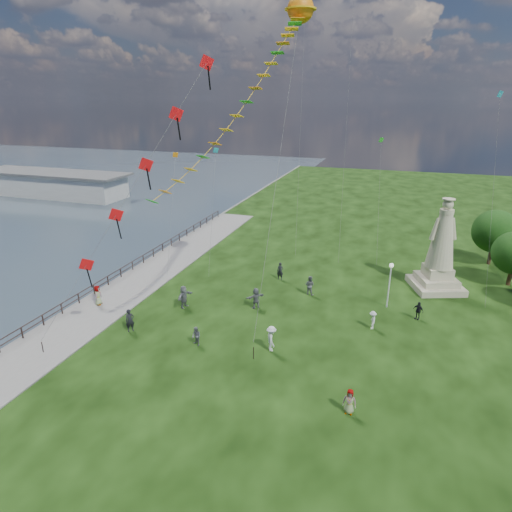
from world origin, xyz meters
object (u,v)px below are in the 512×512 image
(pier_pavilion, at_px, (52,184))
(person_0, at_px, (130,320))
(person_4, at_px, (350,401))
(serpent_kite, at_px, (299,12))
(person_10, at_px, (98,296))
(person_5, at_px, (184,297))
(person_11, at_px, (256,298))
(statue, at_px, (440,256))
(person_2, at_px, (271,339))
(person_6, at_px, (280,271))
(person_7, at_px, (310,285))
(person_8, at_px, (373,320))
(person_1, at_px, (196,336))
(lamppost, at_px, (390,276))
(person_9, at_px, (418,310))

(pier_pavilion, xyz_separation_m, person_0, (42.49, -38.47, -0.94))
(person_4, distance_m, serpent_kite, 25.06)
(person_4, relative_size, person_10, 0.89)
(person_5, xyz_separation_m, person_11, (5.75, 1.81, -0.07))
(statue, xyz_separation_m, person_4, (-5.52, -19.51, -2.43))
(person_2, height_order, person_6, person_2)
(pier_pavilion, height_order, person_5, pier_pavilion)
(person_7, relative_size, person_8, 1.22)
(person_1, height_order, person_6, person_6)
(person_1, xyz_separation_m, person_2, (5.24, 1.07, 0.21))
(pier_pavilion, bearing_deg, person_8, -28.36)
(pier_pavilion, relative_size, statue, 3.54)
(person_4, relative_size, person_7, 0.86)
(person_6, relative_size, serpent_kite, 0.08)
(person_2, xyz_separation_m, person_7, (0.65, 9.80, -0.04))
(person_5, distance_m, person_7, 11.12)
(pier_pavilion, xyz_separation_m, person_4, (59.27, -42.32, -1.07))
(person_0, bearing_deg, person_8, -27.70)
(person_5, bearing_deg, person_8, -74.11)
(lamppost, bearing_deg, person_4, -95.81)
(person_2, relative_size, person_8, 1.28)
(person_2, bearing_deg, lamppost, -65.77)
(person_4, bearing_deg, lamppost, 85.53)
(person_5, bearing_deg, person_1, -133.76)
(statue, distance_m, person_1, 23.17)
(person_2, xyz_separation_m, person_8, (6.45, 5.33, -0.20))
(person_0, height_order, person_1, person_0)
(person_1, distance_m, person_10, 11.07)
(person_10, bearing_deg, person_9, -91.19)
(person_4, height_order, person_10, person_10)
(person_2, xyz_separation_m, person_9, (9.77, 8.03, -0.18))
(person_7, bearing_deg, lamppost, -170.18)
(statue, bearing_deg, lamppost, -147.63)
(person_11, xyz_separation_m, serpent_kite, (2.62, 1.20, 21.08))
(person_9, bearing_deg, person_8, -108.58)
(statue, xyz_separation_m, person_5, (-20.29, -10.81, -2.23))
(person_2, distance_m, person_10, 16.01)
(person_7, bearing_deg, person_6, -22.14)
(person_1, relative_size, person_9, 0.96)
(person_8, bearing_deg, pier_pavilion, -123.50)
(person_7, distance_m, person_11, 5.47)
(person_4, bearing_deg, person_9, 74.58)
(person_6, height_order, person_11, person_11)
(pier_pavilion, relative_size, person_6, 17.21)
(person_9, bearing_deg, pier_pavilion, -172.85)
(person_1, xyz_separation_m, serpent_kite, (4.79, 8.07, 21.26))
(person_8, relative_size, person_9, 0.96)
(person_0, relative_size, person_7, 1.01)
(lamppost, relative_size, person_5, 2.04)
(person_4, height_order, person_9, person_4)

